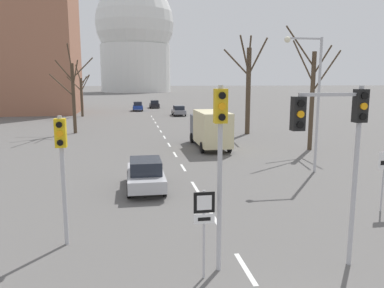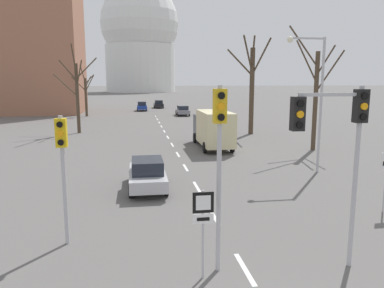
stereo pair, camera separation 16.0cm
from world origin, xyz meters
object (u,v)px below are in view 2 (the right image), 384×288
(traffic_signal_near_left, at_px, (62,155))
(sedan_mid_centre, at_px, (183,110))
(traffic_signal_centre_tall, at_px, (219,145))
(sedan_near_left, at_px, (142,106))
(street_lamp_right, at_px, (315,90))
(sedan_near_right, at_px, (159,104))
(traffic_signal_near_right, at_px, (338,132))
(route_sign_post, at_px, (203,219))
(sedan_far_left, at_px, (147,174))
(delivery_truck, at_px, (213,128))

(traffic_signal_near_left, bearing_deg, sedan_mid_centre, 78.03)
(traffic_signal_centre_tall, height_order, sedan_near_left, traffic_signal_centre_tall)
(traffic_signal_near_left, xyz_separation_m, street_lamp_right, (13.13, 8.40, 1.89))
(sedan_mid_centre, bearing_deg, traffic_signal_near_left, -101.97)
(traffic_signal_centre_tall, height_order, sedan_near_right, traffic_signal_centre_tall)
(traffic_signal_near_right, distance_m, sedan_mid_centre, 50.58)
(street_lamp_right, bearing_deg, route_sign_post, -127.86)
(traffic_signal_near_left, bearing_deg, traffic_signal_near_right, -19.56)
(sedan_far_left, bearing_deg, traffic_signal_centre_tall, -78.52)
(sedan_near_left, distance_m, delivery_truck, 40.77)
(street_lamp_right, height_order, delivery_truck, street_lamp_right)
(traffic_signal_near_right, bearing_deg, route_sign_post, -178.91)
(sedan_mid_centre, bearing_deg, traffic_signal_centre_tall, -96.00)
(sedan_near_right, distance_m, sedan_mid_centre, 17.91)
(sedan_near_left, relative_size, sedan_far_left, 0.92)
(traffic_signal_near_left, relative_size, sedan_near_left, 1.08)
(sedan_near_left, bearing_deg, sedan_near_right, 62.94)
(sedan_near_left, height_order, sedan_mid_centre, sedan_near_left)
(traffic_signal_near_right, bearing_deg, delivery_truck, 88.16)
(traffic_signal_centre_tall, xyz_separation_m, traffic_signal_near_right, (3.42, -0.32, 0.35))
(traffic_signal_centre_tall, bearing_deg, sedan_near_right, 87.92)
(route_sign_post, relative_size, sedan_far_left, 0.58)
(traffic_signal_near_left, distance_m, street_lamp_right, 15.70)
(sedan_mid_centre, height_order, delivery_truck, delivery_truck)
(route_sign_post, height_order, street_lamp_right, street_lamp_right)
(sedan_mid_centre, bearing_deg, street_lamp_right, -85.53)
(sedan_near_right, distance_m, delivery_truck, 47.45)
(street_lamp_right, bearing_deg, traffic_signal_centre_tall, -127.12)
(sedan_mid_centre, bearing_deg, delivery_truck, -92.27)
(traffic_signal_near_right, height_order, sedan_near_right, traffic_signal_near_right)
(sedan_mid_centre, xyz_separation_m, sedan_far_left, (-7.07, -41.23, 0.00))
(route_sign_post, bearing_deg, delivery_truck, 77.46)
(traffic_signal_near_left, xyz_separation_m, sedan_near_right, (7.27, 65.20, -2.34))
(traffic_signal_centre_tall, xyz_separation_m, delivery_truck, (4.09, 20.38, -2.12))
(route_sign_post, relative_size, street_lamp_right, 0.32)
(sedan_far_left, bearing_deg, delivery_truck, 62.87)
(traffic_signal_near_right, relative_size, sedan_mid_centre, 1.23)
(traffic_signal_near_left, bearing_deg, sedan_near_right, 83.64)
(traffic_signal_centre_tall, relative_size, route_sign_post, 2.10)
(sedan_near_left, bearing_deg, delivery_truck, -82.68)
(sedan_mid_centre, bearing_deg, traffic_signal_near_right, -92.10)
(sedan_far_left, bearing_deg, traffic_signal_near_left, -115.55)
(route_sign_post, bearing_deg, sedan_near_left, 90.53)
(street_lamp_right, bearing_deg, sedan_far_left, -168.17)
(sedan_near_left, bearing_deg, traffic_signal_near_left, -93.64)
(traffic_signal_near_left, bearing_deg, street_lamp_right, 32.61)
(traffic_signal_near_right, xyz_separation_m, sedan_near_left, (-4.53, 61.14, -3.30))
(traffic_signal_centre_tall, distance_m, delivery_truck, 20.89)
(route_sign_post, height_order, sedan_mid_centre, route_sign_post)
(traffic_signal_centre_tall, relative_size, traffic_signal_near_right, 1.00)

